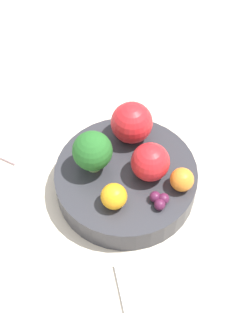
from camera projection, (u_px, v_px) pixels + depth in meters
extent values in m
plane|color=gray|center=(126.00, 195.00, 0.74)|extent=(6.00, 6.00, 0.00)
cube|color=beige|center=(126.00, 192.00, 0.73)|extent=(1.20, 1.20, 0.02)
cylinder|color=#2D2D33|center=(126.00, 180.00, 0.70)|extent=(0.21, 0.21, 0.04)
cylinder|color=#8CB76B|center=(94.00, 163.00, 0.68)|extent=(0.02, 0.02, 0.02)
sphere|color=#236023|center=(92.00, 151.00, 0.66)|extent=(0.06, 0.06, 0.06)
sphere|color=red|center=(132.00, 123.00, 0.70)|extent=(0.06, 0.06, 0.06)
sphere|color=red|center=(150.00, 162.00, 0.66)|extent=(0.06, 0.06, 0.06)
sphere|color=orange|center=(114.00, 196.00, 0.64)|extent=(0.04, 0.04, 0.04)
sphere|color=orange|center=(182.00, 180.00, 0.66)|extent=(0.03, 0.03, 0.03)
sphere|color=#511938|center=(155.00, 197.00, 0.65)|extent=(0.02, 0.02, 0.02)
sphere|color=#511938|center=(160.00, 205.00, 0.64)|extent=(0.02, 0.02, 0.02)
sphere|color=#511938|center=(164.00, 199.00, 0.65)|extent=(0.02, 0.02, 0.02)
cube|color=beige|center=(0.00, 121.00, 0.80)|extent=(0.17, 0.15, 0.01)
cube|color=silver|center=(125.00, 287.00, 0.63)|extent=(0.06, 0.06, 0.01)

